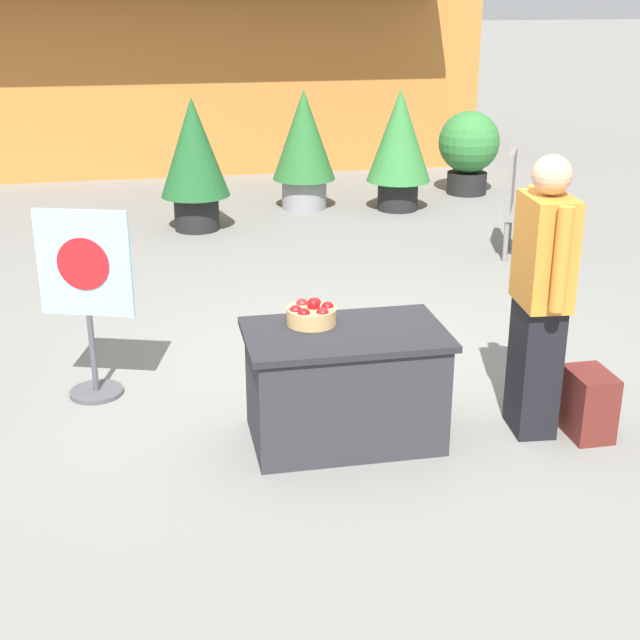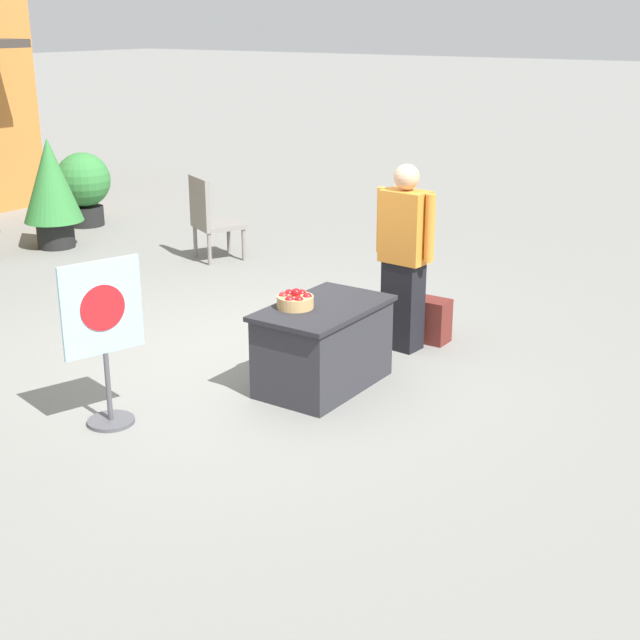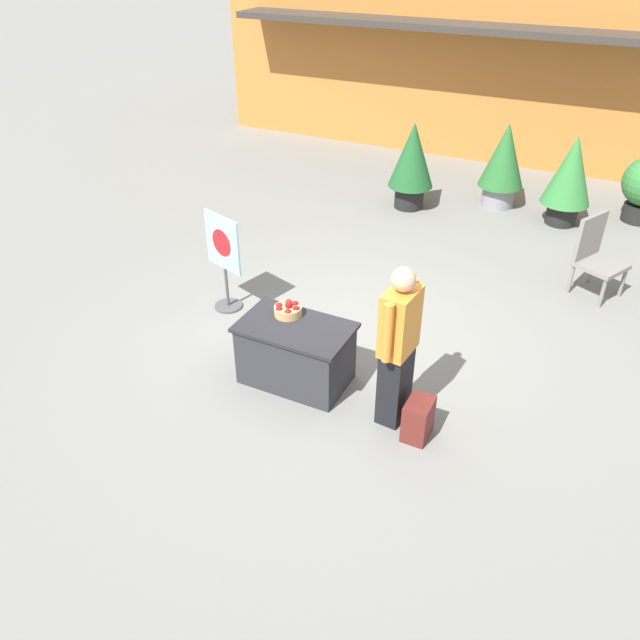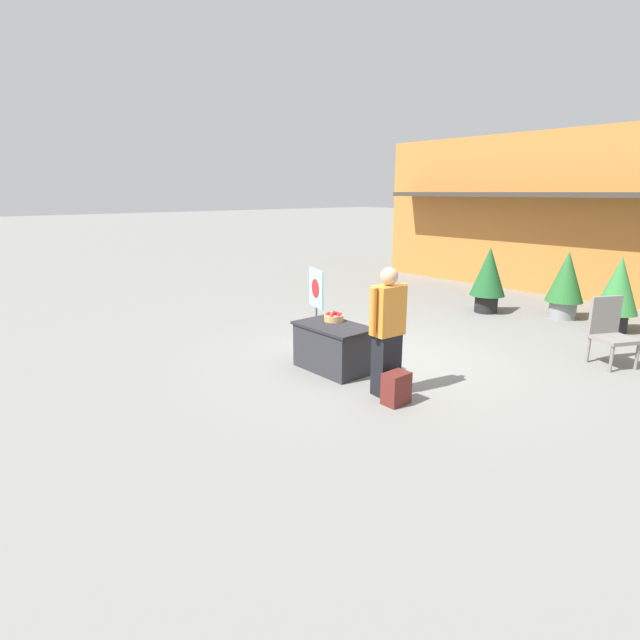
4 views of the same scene
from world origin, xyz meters
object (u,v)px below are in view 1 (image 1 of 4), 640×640
(backpack, at_px, (588,404))
(potted_plant_near_left, at_px, (469,147))
(display_table, at_px, (345,385))
(poster_board, at_px, (87,295))
(potted_plant_far_left, at_px, (194,156))
(potted_plant_near_right, at_px, (399,142))
(apple_basket, at_px, (312,314))
(patio_chair, at_px, (522,201))
(potted_plant_far_right, at_px, (304,143))
(person_visitor, at_px, (541,296))

(backpack, xyz_separation_m, potted_plant_near_left, (1.61, 6.58, 0.40))
(display_table, xyz_separation_m, poster_board, (-1.52, 0.94, 0.36))
(potted_plant_far_left, xyz_separation_m, potted_plant_near_right, (2.50, 0.48, -0.01))
(display_table, distance_m, apple_basket, 0.48)
(backpack, distance_m, potted_plant_near_left, 6.78)
(patio_chair, height_order, potted_plant_far_right, potted_plant_far_right)
(display_table, distance_m, potted_plant_near_right, 5.99)
(apple_basket, xyz_separation_m, poster_board, (-1.35, 0.78, -0.06))
(display_table, height_order, potted_plant_near_right, potted_plant_near_right)
(display_table, distance_m, potted_plant_far_left, 5.22)
(potted_plant_near_right, bearing_deg, apple_basket, -111.12)
(apple_basket, height_order, patio_chair, patio_chair)
(poster_board, relative_size, patio_chair, 1.20)
(poster_board, relative_size, potted_plant_far_right, 0.89)
(apple_basket, relative_size, potted_plant_near_left, 0.28)
(potted_plant_near_right, bearing_deg, potted_plant_far_left, -169.15)
(backpack, distance_m, patio_chair, 3.92)
(patio_chair, height_order, potted_plant_near_right, potted_plant_near_right)
(potted_plant_near_right, bearing_deg, person_visitor, -97.70)
(potted_plant_near_left, bearing_deg, backpack, -103.77)
(potted_plant_far_right, height_order, potted_plant_near_left, potted_plant_far_right)
(display_table, height_order, potted_plant_far_right, potted_plant_far_right)
(display_table, xyz_separation_m, backpack, (1.48, -0.25, -0.15))
(apple_basket, relative_size, potted_plant_near_right, 0.20)
(apple_basket, bearing_deg, potted_plant_far_right, 80.19)
(backpack, xyz_separation_m, potted_plant_far_left, (-2.03, 5.41, 0.63))
(display_table, relative_size, poster_board, 0.93)
(poster_board, bearing_deg, backpack, 86.74)
(patio_chair, xyz_separation_m, potted_plant_near_left, (0.47, 2.85, 0.04))
(apple_basket, xyz_separation_m, potted_plant_far_right, (1.00, 5.77, 0.03))
(apple_basket, relative_size, potted_plant_far_left, 0.20)
(person_visitor, bearing_deg, poster_board, -16.16)
(patio_chair, bearing_deg, potted_plant_far_right, 152.80)
(person_visitor, bearing_deg, potted_plant_near_left, -101.58)
(potted_plant_far_left, height_order, potted_plant_near_right, potted_plant_far_left)
(backpack, relative_size, potted_plant_near_right, 0.29)
(poster_board, height_order, potted_plant_far_right, potted_plant_far_right)
(apple_basket, xyz_separation_m, potted_plant_near_right, (2.12, 5.49, 0.06))
(patio_chair, bearing_deg, potted_plant_near_right, 133.90)
(poster_board, xyz_separation_m, potted_plant_near_right, (3.47, 4.70, 0.11))
(apple_basket, bearing_deg, patio_chair, 49.96)
(potted_plant_near_left, bearing_deg, potted_plant_near_right, -149.15)
(potted_plant_far_right, xyz_separation_m, potted_plant_near_left, (2.27, 0.40, -0.19))
(person_visitor, distance_m, potted_plant_near_left, 6.72)
(patio_chair, distance_m, potted_plant_far_right, 3.05)
(person_visitor, relative_size, potted_plant_near_left, 1.60)
(poster_board, bearing_deg, potted_plant_far_left, -174.65)
(apple_basket, relative_size, backpack, 0.71)
(apple_basket, bearing_deg, potted_plant_near_left, 62.12)
(person_visitor, height_order, potted_plant_near_left, person_visitor)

